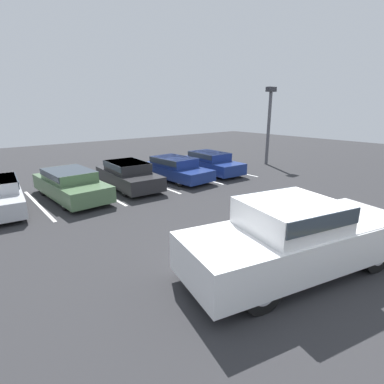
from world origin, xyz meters
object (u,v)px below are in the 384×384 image
object	(u,v)px
parked_sedan_e	(210,162)
wheel_stop_curb	(112,176)
pickup_truck	(298,236)
light_post	(269,119)
parked_sedan_b	(71,183)
parked_sedan_d	(175,168)
parked_sedan_c	(128,174)

from	to	relation	value
parked_sedan_e	wheel_stop_curb	distance (m)	5.73
pickup_truck	light_post	world-z (taller)	light_post
pickup_truck	parked_sedan_b	distance (m)	9.75
parked_sedan_b	parked_sedan_d	distance (m)	5.50
parked_sedan_c	parked_sedan_d	world-z (taller)	parked_sedan_c
pickup_truck	parked_sedan_d	bearing A→B (deg)	84.10
parked_sedan_c	parked_sedan_e	bearing A→B (deg)	93.07
pickup_truck	parked_sedan_b	size ratio (longest dim) A/B	1.27
parked_sedan_b	wheel_stop_curb	size ratio (longest dim) A/B	2.76
pickup_truck	parked_sedan_d	world-z (taller)	pickup_truck
parked_sedan_c	pickup_truck	bearing A→B (deg)	0.32
parked_sedan_b	light_post	xyz separation A→B (m)	(13.02, -0.35, 2.38)
pickup_truck	light_post	xyz separation A→B (m)	(10.76, 9.13, 2.14)
parked_sedan_d	light_post	xyz separation A→B (m)	(7.52, -0.33, 2.39)
parked_sedan_d	wheel_stop_curb	xyz separation A→B (m)	(-2.41, 2.73, -0.58)
parked_sedan_b	parked_sedan_c	bearing A→B (deg)	87.93
parked_sedan_d	parked_sedan_e	distance (m)	2.61
parked_sedan_d	light_post	distance (m)	7.90
parked_sedan_c	wheel_stop_curb	world-z (taller)	parked_sedan_c
wheel_stop_curb	parked_sedan_c	bearing A→B (deg)	-97.03
parked_sedan_d	wheel_stop_curb	bearing A→B (deg)	-142.06
parked_sedan_c	parked_sedan_e	world-z (taller)	parked_sedan_c
pickup_truck	wheel_stop_curb	world-z (taller)	pickup_truck
parked_sedan_b	parked_sedan_c	xyz separation A→B (m)	(2.75, 0.04, 0.01)
parked_sedan_e	parked_sedan_b	bearing A→B (deg)	-87.25
parked_sedan_c	light_post	bearing A→B (deg)	91.12
parked_sedan_c	parked_sedan_e	distance (m)	5.36
pickup_truck	parked_sedan_e	bearing A→B (deg)	71.37
parked_sedan_b	parked_sedan_c	world-z (taller)	parked_sedan_c
pickup_truck	wheel_stop_curb	distance (m)	12.25
pickup_truck	parked_sedan_d	xyz separation A→B (m)	(3.24, 9.46, -0.26)
parked_sedan_b	wheel_stop_curb	bearing A→B (deg)	128.33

